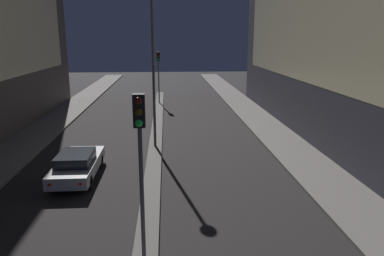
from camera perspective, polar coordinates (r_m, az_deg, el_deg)
median_strip at (r=26.60m, az=-5.41°, el=-0.59°), size 0.80×37.67×0.14m
traffic_light_near at (r=10.23m, az=-7.91°, el=-2.45°), size 0.32×0.42×5.06m
traffic_light_mid at (r=37.35m, az=-5.13°, el=9.43°), size 0.32×0.42×5.06m
street_lamp at (r=22.06m, az=-6.03°, el=13.84°), size 0.59×0.59×9.19m
car_left_lane at (r=18.79m, az=-17.07°, el=-5.32°), size 1.81×4.81×1.35m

